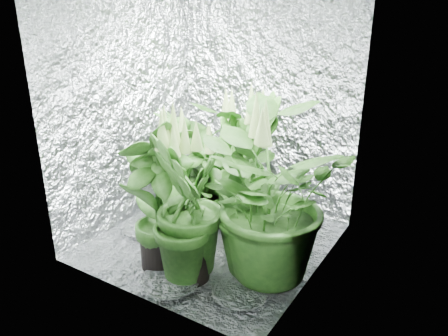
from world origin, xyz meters
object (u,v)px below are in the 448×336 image
plant_a (228,154)px  plant_f (159,196)px  plant_b (205,181)px  circulation_fan (297,227)px  plant_g (188,209)px  plant_c (248,169)px  plant_d (180,167)px  plant_e (263,198)px

plant_a → plant_f: plant_f is taller
plant_b → circulation_fan: 0.81m
plant_g → plant_f: bearing=174.8°
plant_c → plant_d: (-0.60, -0.05, -0.09)m
plant_f → plant_g: bearing=-5.2°
plant_b → plant_d: (-0.24, 0.00, 0.07)m
plant_e → circulation_fan: 0.61m
plant_b → plant_g: size_ratio=0.79×
plant_a → plant_d: (-0.25, -0.35, -0.06)m
circulation_fan → plant_g: bearing=-122.9°
plant_a → plant_b: 0.37m
plant_b → plant_d: bearing=180.0°
plant_d → circulation_fan: size_ratio=2.41×
plant_f → circulation_fan: size_ratio=2.79×
plant_a → circulation_fan: plant_a is taller
plant_d → plant_f: bearing=-63.2°
plant_g → plant_c: bearing=87.6°
plant_f → plant_g: plant_f is taller
plant_a → plant_b: plant_a is taller
plant_f → plant_e: bearing=20.2°
plant_d → plant_f: (0.33, -0.65, 0.08)m
plant_a → plant_f: 1.00m
circulation_fan → plant_d: bearing=-178.5°
plant_b → plant_d: 0.25m
plant_d → plant_e: size_ratio=0.82×
plant_d → plant_g: bearing=-49.5°
plant_b → plant_e: size_ratio=0.70×
plant_c → plant_e: bearing=-51.9°
plant_b → plant_c: plant_c is taller
plant_f → circulation_fan: 1.04m
plant_f → plant_b: bearing=97.5°
plant_a → plant_f: size_ratio=0.92×
plant_e → plant_g: 0.47m
plant_d → plant_f: size_ratio=0.86×
plant_e → circulation_fan: (0.06, 0.46, -0.40)m
plant_a → plant_g: (0.33, -1.02, -0.00)m
plant_c → plant_g: plant_c is taller
plant_c → plant_e: size_ratio=0.98×
plant_c → plant_a: bearing=139.8°
plant_e → plant_f: (-0.64, -0.23, -0.05)m
plant_b → plant_c: 0.40m
plant_c → plant_g: 0.72m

